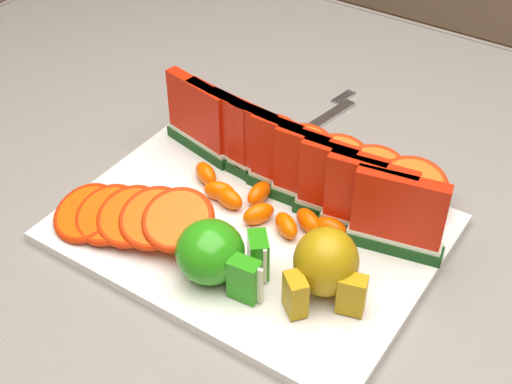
{
  "coord_description": "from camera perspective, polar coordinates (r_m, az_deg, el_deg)",
  "views": [
    {
      "loc": [
        0.25,
        -0.55,
        1.31
      ],
      "look_at": [
        -0.07,
        -0.05,
        0.81
      ],
      "focal_mm": 50.0,
      "sensor_mm": 36.0,
      "label": 1
    }
  ],
  "objects": [
    {
      "name": "table",
      "position": [
        0.89,
        5.95,
        -7.61
      ],
      "size": [
        1.4,
        0.9,
        0.75
      ],
      "color": "#503422",
      "rests_on": "ground"
    },
    {
      "name": "tablecloth",
      "position": [
        0.84,
        6.23,
        -4.75
      ],
      "size": [
        1.53,
        1.03,
        0.2
      ],
      "color": "gray",
      "rests_on": "table"
    },
    {
      "name": "platter",
      "position": [
        0.8,
        -0.38,
        -2.91
      ],
      "size": [
        0.4,
        0.3,
        0.01
      ],
      "color": "silver",
      "rests_on": "tablecloth"
    },
    {
      "name": "apple_cluster",
      "position": [
        0.71,
        -3.14,
        -5.0
      ],
      "size": [
        0.11,
        0.09,
        0.07
      ],
      "color": "#298308",
      "rests_on": "platter"
    },
    {
      "name": "pear_cluster",
      "position": [
        0.7,
        5.59,
        -5.89
      ],
      "size": [
        0.09,
        0.1,
        0.07
      ],
      "color": "#B77006",
      "rests_on": "platter"
    },
    {
      "name": "fork",
      "position": [
        0.97,
        4.75,
        5.44
      ],
      "size": [
        0.05,
        0.19,
        0.0
      ],
      "color": "silver",
      "rests_on": "tablecloth"
    },
    {
      "name": "watermelon_row",
      "position": [
        0.8,
        2.69,
        2.28
      ],
      "size": [
        0.39,
        0.07,
        0.1
      ],
      "color": "#0D340A",
      "rests_on": "platter"
    },
    {
      "name": "orange_fan_front",
      "position": [
        0.78,
        -9.95,
        -1.91
      ],
      "size": [
        0.2,
        0.13,
        0.05
      ],
      "color": "#E33900",
      "rests_on": "platter"
    },
    {
      "name": "orange_fan_back",
      "position": [
        0.86,
        4.99,
        2.88
      ],
      "size": [
        0.34,
        0.11,
        0.05
      ],
      "color": "#E33900",
      "rests_on": "platter"
    },
    {
      "name": "tangerine_segments",
      "position": [
        0.8,
        0.4,
        -1.05
      ],
      "size": [
        0.21,
        0.07,
        0.02
      ],
      "color": "#E85708",
      "rests_on": "platter"
    }
  ]
}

